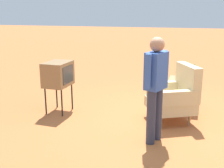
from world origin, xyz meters
name	(u,v)px	position (x,y,z in m)	size (l,w,h in m)	color
ground_plane	(167,125)	(0.00, 0.00, 0.00)	(60.00, 60.00, 0.00)	#AD6033
armchair	(176,95)	(-0.24, 0.11, 0.50)	(1.03, 1.04, 1.06)	#937047
side_table	(183,84)	(-0.94, 0.20, 0.55)	(0.56, 0.56, 0.65)	black
tv_on_stand	(58,74)	(-0.08, -2.19, 0.78)	(0.62, 0.47, 1.03)	black
person_standing	(156,84)	(0.72, -0.15, 0.94)	(0.54, 0.34, 1.64)	#2D3347
bottle_tall_amber	(193,72)	(-1.03, 0.38, 0.80)	(0.07, 0.07, 0.30)	brown
bottle_wine_green	(193,73)	(-0.86, 0.39, 0.81)	(0.07, 0.07, 0.32)	#1E5623
flower_vase	(184,74)	(-0.76, 0.21, 0.80)	(0.15, 0.10, 0.27)	silver
shrub_near	(153,84)	(-2.44, -0.63, 0.12)	(0.30, 0.30, 0.23)	#475B33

